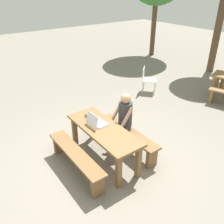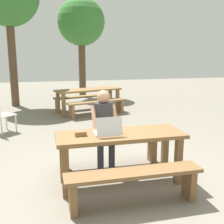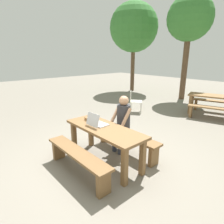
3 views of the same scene
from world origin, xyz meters
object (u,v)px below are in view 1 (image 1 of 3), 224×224
(picnic_table_front, at_px, (103,134))
(small_pouch, at_px, (88,116))
(plastic_chair, at_px, (147,79))
(laptop, at_px, (96,122))
(person_seated, at_px, (124,117))

(picnic_table_front, bearing_deg, small_pouch, 179.96)
(small_pouch, bearing_deg, picnic_table_front, -0.04)
(small_pouch, distance_m, plastic_chair, 3.43)
(laptop, xyz_separation_m, plastic_chair, (-1.81, 3.13, -0.36))
(laptop, xyz_separation_m, small_pouch, (-0.36, 0.04, -0.03))
(picnic_table_front, relative_size, small_pouch, 11.59)
(person_seated, bearing_deg, picnic_table_front, -79.98)
(laptop, height_order, small_pouch, laptop)
(laptop, distance_m, small_pouch, 0.36)
(person_seated, relative_size, plastic_chair, 1.56)
(picnic_table_front, relative_size, person_seated, 1.40)
(picnic_table_front, xyz_separation_m, person_seated, (-0.10, 0.59, 0.12))
(plastic_chair, bearing_deg, picnic_table_front, 172.29)
(laptop, bearing_deg, person_seated, -99.88)
(person_seated, bearing_deg, laptop, -97.78)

